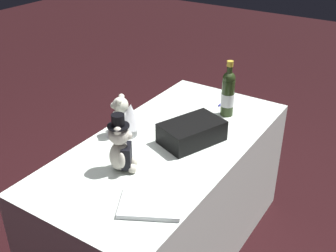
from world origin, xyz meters
name	(u,v)px	position (x,y,z in m)	size (l,w,h in m)	color
ground_plane	(168,247)	(0.00, 0.00, 0.00)	(12.00, 12.00, 0.00)	black
reception_table	(168,199)	(0.00, 0.00, 0.37)	(1.56, 0.76, 0.74)	white
teddy_bear_groom	(121,147)	(-0.32, 0.05, 0.86)	(0.14, 0.14, 0.29)	beige
teddy_bear_bride	(124,118)	(-0.05, 0.25, 0.84)	(0.20, 0.23, 0.23)	white
champagne_bottle	(228,93)	(0.46, -0.11, 0.88)	(0.08, 0.08, 0.34)	#283718
signing_pen	(224,102)	(0.60, -0.03, 0.75)	(0.14, 0.01, 0.01)	navy
gift_case_black	(192,132)	(0.08, -0.10, 0.80)	(0.38, 0.31, 0.11)	black
guestbook	(151,203)	(-0.47, -0.22, 0.75)	(0.20, 0.26, 0.02)	white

